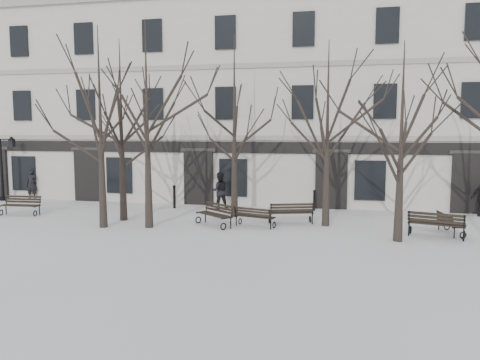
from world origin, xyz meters
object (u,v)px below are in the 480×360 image
(bench_1, at_px, (254,216))
(bench_3, at_px, (215,214))
(tree_0, at_px, (100,103))
(bench_2, at_px, (436,224))
(bench_5, at_px, (449,223))
(tree_2, at_px, (402,118))
(tree_1, at_px, (147,99))
(bench_4, at_px, (291,212))
(lamp_post, at_px, (5,164))
(bench_0, at_px, (21,205))

(bench_1, bearing_deg, bench_3, 19.25)
(tree_0, xyz_separation_m, bench_2, (13.07, 0.69, -4.55))
(bench_2, xyz_separation_m, bench_5, (0.64, 0.83, -0.10))
(bench_3, relative_size, bench_5, 1.11)
(tree_2, bearing_deg, bench_3, 169.47)
(tree_1, xyz_separation_m, bench_4, (5.68, 1.84, -4.71))
(bench_3, height_order, lamp_post, lamp_post)
(tree_2, bearing_deg, bench_0, 173.45)
(bench_3, relative_size, lamp_post, 0.51)
(tree_2, xyz_separation_m, bench_5, (2.09, 1.64, -4.00))
(tree_1, relative_size, bench_5, 5.02)
(bench_2, bearing_deg, tree_2, 46.45)
(bench_3, bearing_deg, bench_4, 56.69)
(tree_0, distance_m, bench_5, 14.56)
(bench_0, bearing_deg, bench_4, -1.87)
(bench_1, bearing_deg, bench_5, -160.60)
(tree_0, xyz_separation_m, bench_0, (-5.18, 1.80, -4.60))
(bench_4, height_order, lamp_post, lamp_post)
(bench_3, bearing_deg, tree_1, -122.95)
(lamp_post, bearing_deg, tree_1, -26.21)
(bench_2, bearing_deg, tree_1, 18.93)
(tree_0, xyz_separation_m, bench_3, (4.46, 1.20, -4.58))
(bench_2, bearing_deg, tree_0, 20.22)
(tree_1, bearing_deg, bench_1, 12.01)
(bench_0, bearing_deg, bench_1, -6.39)
(tree_1, xyz_separation_m, bench_3, (2.60, 0.85, -4.71))
(tree_0, distance_m, bench_0, 7.16)
(bench_5, relative_size, lamp_post, 0.46)
(tree_1, height_order, bench_2, tree_1)
(bench_4, bearing_deg, bench_0, -14.84)
(bench_4, distance_m, lamp_post, 16.97)
(bench_0, bearing_deg, lamp_post, 130.70)
(bench_0, distance_m, bench_2, 18.29)
(bench_1, xyz_separation_m, bench_2, (6.96, -0.57, 0.08))
(bench_1, xyz_separation_m, bench_3, (-1.65, -0.05, 0.05))
(bench_5, bearing_deg, bench_3, 83.08)
(tree_2, height_order, bench_1, tree_2)
(tree_2, relative_size, bench_3, 3.83)
(tree_0, bearing_deg, lamp_post, 147.66)
(tree_1, xyz_separation_m, bench_5, (11.85, 1.16, -4.79))
(bench_0, bearing_deg, bench_2, -7.12)
(tree_1, xyz_separation_m, bench_1, (4.25, 0.90, -4.77))
(tree_1, distance_m, bench_5, 12.83)
(tree_1, height_order, bench_0, tree_1)
(tree_2, height_order, bench_4, tree_2)
(bench_5, distance_m, lamp_post, 23.13)
(tree_0, distance_m, tree_1, 1.90)
(bench_0, relative_size, lamp_post, 0.51)
(tree_2, distance_m, bench_3, 8.27)
(bench_3, relative_size, bench_4, 0.93)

